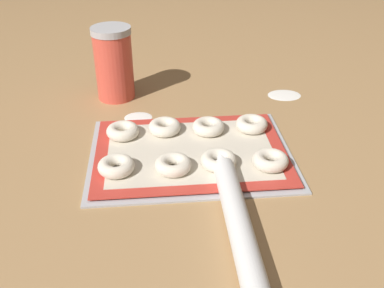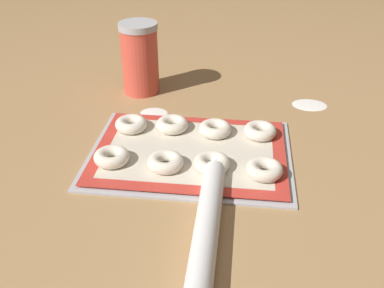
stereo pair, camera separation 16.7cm
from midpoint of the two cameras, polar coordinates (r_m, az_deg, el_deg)
name	(u,v)px [view 2 (the right image)]	position (r m, az deg, el deg)	size (l,w,h in m)	color
ground_plane	(190,155)	(0.94, 4.86, -1.63)	(2.80, 2.80, 0.00)	#A87F51
baking_tray	(192,152)	(0.94, 5.08, -1.29)	(0.42, 0.31, 0.01)	#B2B5BA
baking_mat	(192,150)	(0.94, 5.09, -1.01)	(0.39, 0.29, 0.00)	red
bagel_front_far_left	(112,157)	(0.89, -4.96, -1.95)	(0.07, 0.07, 0.02)	silver
bagel_front_mid_left	(166,162)	(0.87, 2.07, -2.62)	(0.07, 0.07, 0.02)	silver
bagel_front_mid_right	(212,163)	(0.87, 7.99, -2.72)	(0.07, 0.07, 0.02)	silver
bagel_front_far_right	(264,169)	(0.88, 14.62, -3.46)	(0.07, 0.07, 0.02)	silver
bagel_back_far_left	(131,124)	(1.00, -3.06, 2.28)	(0.07, 0.07, 0.02)	silver
bagel_back_mid_left	(172,124)	(1.00, 2.23, 2.25)	(0.07, 0.07, 0.02)	silver
bagel_back_mid_right	(215,129)	(0.99, 7.79, 1.67)	(0.07, 0.07, 0.02)	silver
bagel_back_far_right	(260,131)	(1.00, 13.41, 1.38)	(0.07, 0.07, 0.02)	silver
flour_canister	(140,58)	(1.17, -2.59, 10.69)	(0.10, 0.10, 0.19)	#DB4C3D
rolling_pin	(206,232)	(0.73, 8.52, -11.41)	(0.04, 0.45, 0.04)	silver
flour_patch_near	(310,105)	(1.20, 18.67, 4.58)	(0.09, 0.07, 0.00)	white
flour_patch_far	(154,112)	(1.09, -0.54, 3.82)	(0.07, 0.06, 0.00)	white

